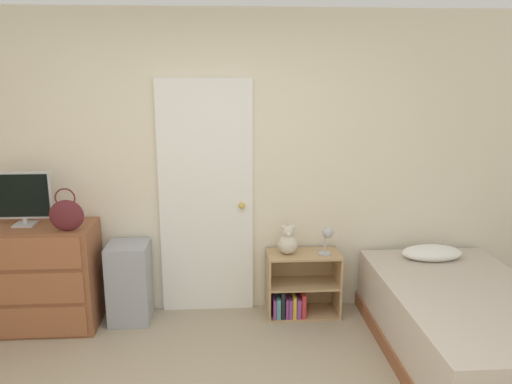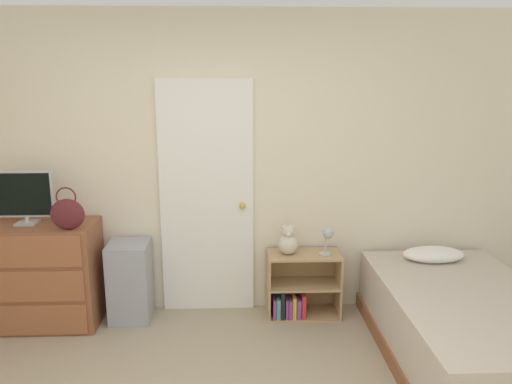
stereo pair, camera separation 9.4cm
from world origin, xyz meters
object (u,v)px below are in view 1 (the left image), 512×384
object	(u,v)px
bookshelf	(298,290)
teddy_bear	(288,241)
bed	(466,326)
dresser	(31,277)
handbag	(66,215)
storage_bin	(130,282)
desk_lamp	(327,235)
tv	(22,198)

from	to	relation	value
bookshelf	teddy_bear	bearing A→B (deg)	-177.95
bookshelf	bed	bearing A→B (deg)	-35.22
dresser	handbag	world-z (taller)	handbag
storage_bin	desk_lamp	bearing A→B (deg)	-1.01
dresser	storage_bin	world-z (taller)	dresser
bookshelf	handbag	bearing A→B (deg)	-172.79
tv	storage_bin	world-z (taller)	tv
teddy_bear	desk_lamp	xyz separation A→B (m)	(0.32, -0.04, 0.06)
bookshelf	desk_lamp	xyz separation A→B (m)	(0.23, -0.05, 0.50)
storage_bin	teddy_bear	world-z (taller)	teddy_bear
tv	bed	distance (m)	3.49
teddy_bear	bookshelf	bearing A→B (deg)	2.05
dresser	desk_lamp	xyz separation A→B (m)	(2.43, 0.04, 0.29)
dresser	bed	world-z (taller)	dresser
handbag	storage_bin	world-z (taller)	handbag
desk_lamp	bed	xyz separation A→B (m)	(0.88, -0.74, -0.46)
desk_lamp	bed	size ratio (longest dim) A/B	0.13
tv	bed	world-z (taller)	tv
tv	storage_bin	distance (m)	1.08
tv	bed	bearing A→B (deg)	-12.43
handbag	tv	bearing A→B (deg)	155.28
storage_bin	bed	world-z (taller)	storage_bin
bookshelf	desk_lamp	world-z (taller)	desk_lamp
dresser	bed	xyz separation A→B (m)	(3.30, -0.70, -0.17)
dresser	storage_bin	size ratio (longest dim) A/B	1.56
desk_lamp	bed	distance (m)	1.24
bookshelf	teddy_bear	world-z (taller)	teddy_bear
handbag	bookshelf	bearing A→B (deg)	7.21
teddy_bear	bed	world-z (taller)	teddy_bear
tv	storage_bin	size ratio (longest dim) A/B	0.67
storage_bin	bookshelf	distance (m)	1.43
tv	handbag	world-z (taller)	tv
teddy_bear	desk_lamp	bearing A→B (deg)	-7.65
handbag	bookshelf	world-z (taller)	handbag
storage_bin	desk_lamp	xyz separation A→B (m)	(1.65, -0.03, 0.39)
handbag	teddy_bear	world-z (taller)	handbag
storage_bin	bookshelf	xyz separation A→B (m)	(1.42, 0.02, -0.12)
dresser	bookshelf	distance (m)	2.21
tv	desk_lamp	distance (m)	2.46
desk_lamp	storage_bin	bearing A→B (deg)	178.99
bookshelf	bed	xyz separation A→B (m)	(1.11, -0.78, 0.04)
dresser	desk_lamp	bearing A→B (deg)	0.84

